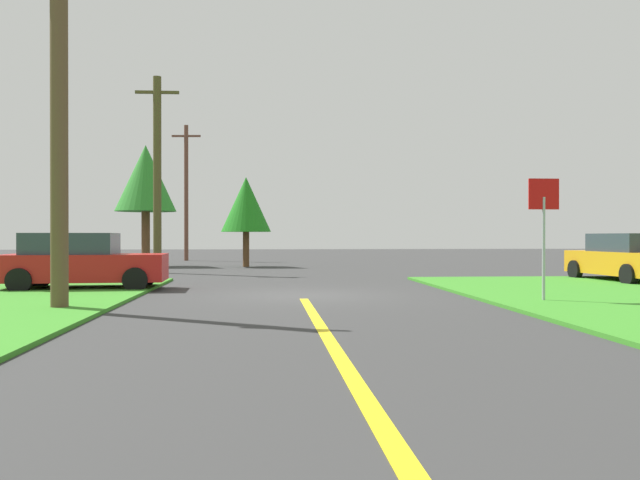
# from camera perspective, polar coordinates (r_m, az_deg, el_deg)

# --- Properties ---
(ground_plane) EXTENTS (120.00, 120.00, 0.00)m
(ground_plane) POSITION_cam_1_polar(r_m,az_deg,el_deg) (16.92, -1.62, -4.85)
(ground_plane) COLOR #353535
(lane_stripe_center) EXTENTS (0.20, 14.00, 0.01)m
(lane_stripe_center) POSITION_cam_1_polar(r_m,az_deg,el_deg) (9.01, 1.23, -9.40)
(lane_stripe_center) COLOR yellow
(lane_stripe_center) RESTS_ON ground
(stop_sign) EXTENTS (0.70, 0.07, 2.84)m
(stop_sign) POSITION_cam_1_polar(r_m,az_deg,el_deg) (15.70, 18.93, 1.95)
(stop_sign) COLOR #9EA0A8
(stop_sign) RESTS_ON ground
(car_on_crossroad) EXTENTS (2.19, 4.61, 1.62)m
(car_on_crossroad) POSITION_cam_1_polar(r_m,az_deg,el_deg) (23.87, 25.07, -1.44)
(car_on_crossroad) COLOR orange
(car_on_crossroad) RESTS_ON ground
(parked_car_near_building) EXTENTS (4.51, 2.15, 1.62)m
(parked_car_near_building) POSITION_cam_1_polar(r_m,az_deg,el_deg) (19.69, -20.07, -1.79)
(parked_car_near_building) COLOR red
(parked_car_near_building) RESTS_ON ground
(utility_pole_near) EXTENTS (1.76, 0.65, 7.52)m
(utility_pole_near) POSITION_cam_1_polar(r_m,az_deg,el_deg) (14.61, -21.79, 9.43)
(utility_pole_near) COLOR brown
(utility_pole_near) RESTS_ON ground
(utility_pole_mid) EXTENTS (1.80, 0.34, 8.17)m
(utility_pole_mid) POSITION_cam_1_polar(r_m,az_deg,el_deg) (28.13, -14.00, 5.73)
(utility_pole_mid) COLOR #4C4824
(utility_pole_mid) RESTS_ON ground
(utility_pole_far) EXTENTS (1.80, 0.28, 8.49)m
(utility_pole_far) POSITION_cam_1_polar(r_m,az_deg,el_deg) (41.88, -11.59, 4.25)
(utility_pole_far) COLOR brown
(utility_pole_far) RESTS_ON ground
(oak_tree_left) EXTENTS (2.49, 2.49, 4.49)m
(oak_tree_left) POSITION_cam_1_polar(r_m,az_deg,el_deg) (32.89, -6.47, 3.06)
(oak_tree_left) COLOR brown
(oak_tree_left) RESTS_ON ground
(pine_tree_center) EXTENTS (3.07, 3.07, 6.17)m
(pine_tree_center) POSITION_cam_1_polar(r_m,az_deg,el_deg) (34.50, -14.96, 5.16)
(pine_tree_center) COLOR brown
(pine_tree_center) RESTS_ON ground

